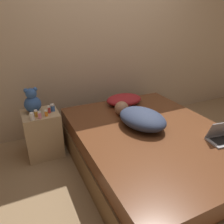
% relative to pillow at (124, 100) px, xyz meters
% --- Properties ---
extents(ground_plane, '(12.00, 12.00, 0.00)m').
position_rel_pillow_xyz_m(ground_plane, '(-0.07, -0.78, -0.54)').
color(ground_plane, '#937551').
extents(wall_back, '(8.00, 0.06, 2.60)m').
position_rel_pillow_xyz_m(wall_back, '(-0.07, 0.52, 0.76)').
color(wall_back, tan).
rests_on(wall_back, ground_plane).
extents(bed, '(1.53, 2.04, 0.48)m').
position_rel_pillow_xyz_m(bed, '(-0.07, -0.78, -0.31)').
color(bed, brown).
rests_on(bed, ground_plane).
extents(nightstand, '(0.41, 0.39, 0.55)m').
position_rel_pillow_xyz_m(nightstand, '(-1.10, 0.02, -0.27)').
color(nightstand, tan).
rests_on(nightstand, ground_plane).
extents(pillow, '(0.49, 0.36, 0.13)m').
position_rel_pillow_xyz_m(pillow, '(0.00, 0.00, 0.00)').
color(pillow, maroon).
rests_on(pillow, bed).
extents(person_lying, '(0.52, 0.77, 0.19)m').
position_rel_pillow_xyz_m(person_lying, '(-0.13, -0.61, 0.03)').
color(person_lying, '#2D3851').
rests_on(person_lying, bed).
extents(teddy_bear, '(0.19, 0.19, 0.29)m').
position_rel_pillow_xyz_m(teddy_bear, '(-1.15, 0.08, 0.14)').
color(teddy_bear, '#335693').
rests_on(teddy_bear, nightstand).
extents(bottle_orange, '(0.04, 0.04, 0.07)m').
position_rel_pillow_xyz_m(bottle_orange, '(-1.04, -0.10, 0.04)').
color(bottle_orange, orange).
rests_on(bottle_orange, nightstand).
extents(bottle_amber, '(0.04, 0.04, 0.08)m').
position_rel_pillow_xyz_m(bottle_amber, '(-1.15, -0.07, 0.05)').
color(bottle_amber, gold).
rests_on(bottle_amber, nightstand).
extents(bottle_white, '(0.05, 0.05, 0.08)m').
position_rel_pillow_xyz_m(bottle_white, '(-1.19, -0.13, 0.05)').
color(bottle_white, white).
rests_on(bottle_white, nightstand).
extents(bottle_pink, '(0.04, 0.04, 0.08)m').
position_rel_pillow_xyz_m(bottle_pink, '(-1.12, -0.13, 0.05)').
color(bottle_pink, pink).
rests_on(bottle_pink, nightstand).
extents(bottle_red, '(0.03, 0.03, 0.08)m').
position_rel_pillow_xyz_m(bottle_red, '(-0.99, -0.03, 0.05)').
color(bottle_red, '#B72D2D').
rests_on(bottle_red, nightstand).
extents(bottle_blue, '(0.05, 0.05, 0.09)m').
position_rel_pillow_xyz_m(bottle_blue, '(-0.95, 0.01, 0.05)').
color(bottle_blue, '#3866B2').
rests_on(bottle_blue, nightstand).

